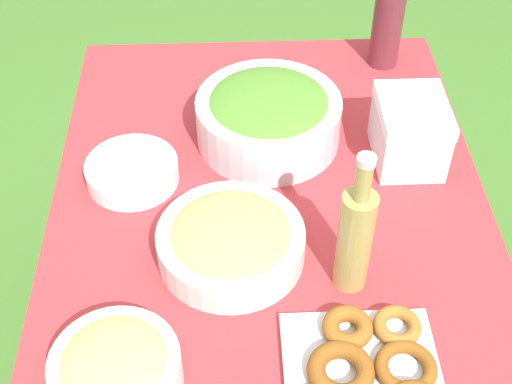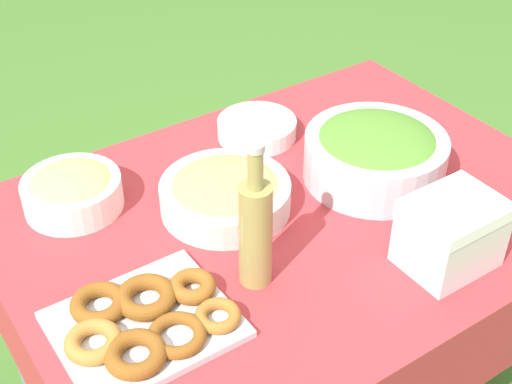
{
  "view_description": "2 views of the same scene",
  "coord_description": "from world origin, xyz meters",
  "px_view_note": "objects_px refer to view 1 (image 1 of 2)",
  "views": [
    {
      "loc": [
        -1.07,
        0.08,
        1.88
      ],
      "look_at": [
        -0.01,
        0.03,
        0.83
      ],
      "focal_mm": 50.0,
      "sensor_mm": 36.0,
      "label": 1
    },
    {
      "loc": [
        -0.8,
        -1.02,
        1.78
      ],
      "look_at": [
        -0.06,
        0.07,
        0.8
      ],
      "focal_mm": 50.0,
      "sensor_mm": 36.0,
      "label": 2
    }
  ],
  "objects_px": {
    "bread_bowl": "(231,241)",
    "salad_bowl": "(268,116)",
    "plate_stack": "(132,172)",
    "cooler_box": "(410,131)",
    "pasta_bowl": "(116,369)",
    "wine_bottle": "(389,15)",
    "olive_oil_bottle": "(355,237)"
  },
  "relations": [
    {
      "from": "salad_bowl",
      "to": "plate_stack",
      "type": "xyz_separation_m",
      "value": [
        -0.13,
        0.31,
        -0.05
      ]
    },
    {
      "from": "pasta_bowl",
      "to": "wine_bottle",
      "type": "xyz_separation_m",
      "value": [
        0.95,
        -0.62,
        0.1
      ]
    },
    {
      "from": "olive_oil_bottle",
      "to": "bread_bowl",
      "type": "distance_m",
      "value": 0.26
    },
    {
      "from": "salad_bowl",
      "to": "cooler_box",
      "type": "distance_m",
      "value": 0.33
    },
    {
      "from": "pasta_bowl",
      "to": "olive_oil_bottle",
      "type": "height_order",
      "value": "olive_oil_bottle"
    },
    {
      "from": "pasta_bowl",
      "to": "wine_bottle",
      "type": "distance_m",
      "value": 1.14
    },
    {
      "from": "olive_oil_bottle",
      "to": "bread_bowl",
      "type": "xyz_separation_m",
      "value": [
        0.07,
        0.23,
        -0.09
      ]
    },
    {
      "from": "plate_stack",
      "to": "wine_bottle",
      "type": "distance_m",
      "value": 0.78
    },
    {
      "from": "pasta_bowl",
      "to": "plate_stack",
      "type": "relative_size",
      "value": 1.08
    },
    {
      "from": "bread_bowl",
      "to": "salad_bowl",
      "type": "bearing_deg",
      "value": -14.62
    },
    {
      "from": "cooler_box",
      "to": "bread_bowl",
      "type": "bearing_deg",
      "value": 124.64
    },
    {
      "from": "plate_stack",
      "to": "wine_bottle",
      "type": "bearing_deg",
      "value": -55.73
    },
    {
      "from": "olive_oil_bottle",
      "to": "bread_bowl",
      "type": "bearing_deg",
      "value": 72.39
    },
    {
      "from": "salad_bowl",
      "to": "plate_stack",
      "type": "relative_size",
      "value": 1.64
    },
    {
      "from": "olive_oil_bottle",
      "to": "wine_bottle",
      "type": "distance_m",
      "value": 0.77
    },
    {
      "from": "salad_bowl",
      "to": "plate_stack",
      "type": "bearing_deg",
      "value": 112.5
    },
    {
      "from": "pasta_bowl",
      "to": "olive_oil_bottle",
      "type": "xyz_separation_m",
      "value": [
        0.21,
        -0.43,
        0.08
      ]
    },
    {
      "from": "salad_bowl",
      "to": "cooler_box",
      "type": "relative_size",
      "value": 1.79
    },
    {
      "from": "salad_bowl",
      "to": "olive_oil_bottle",
      "type": "xyz_separation_m",
      "value": [
        -0.44,
        -0.14,
        0.06
      ]
    },
    {
      "from": "pasta_bowl",
      "to": "cooler_box",
      "type": "distance_m",
      "value": 0.84
    },
    {
      "from": "plate_stack",
      "to": "bread_bowl",
      "type": "height_order",
      "value": "bread_bowl"
    },
    {
      "from": "pasta_bowl",
      "to": "bread_bowl",
      "type": "relative_size",
      "value": 0.76
    },
    {
      "from": "pasta_bowl",
      "to": "wine_bottle",
      "type": "height_order",
      "value": "wine_bottle"
    },
    {
      "from": "salad_bowl",
      "to": "pasta_bowl",
      "type": "height_order",
      "value": "salad_bowl"
    },
    {
      "from": "pasta_bowl",
      "to": "plate_stack",
      "type": "bearing_deg",
      "value": 1.87
    },
    {
      "from": "bread_bowl",
      "to": "plate_stack",
      "type": "bearing_deg",
      "value": 42.95
    },
    {
      "from": "cooler_box",
      "to": "wine_bottle",
      "type": "bearing_deg",
      "value": -1.69
    },
    {
      "from": "olive_oil_bottle",
      "to": "plate_stack",
      "type": "bearing_deg",
      "value": 55.61
    },
    {
      "from": "bread_bowl",
      "to": "cooler_box",
      "type": "height_order",
      "value": "cooler_box"
    },
    {
      "from": "pasta_bowl",
      "to": "cooler_box",
      "type": "relative_size",
      "value": 1.19
    },
    {
      "from": "pasta_bowl",
      "to": "plate_stack",
      "type": "height_order",
      "value": "pasta_bowl"
    },
    {
      "from": "olive_oil_bottle",
      "to": "cooler_box",
      "type": "distance_m",
      "value": 0.4
    }
  ]
}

